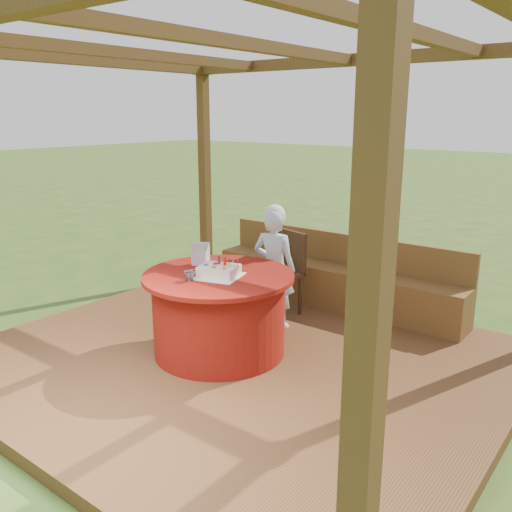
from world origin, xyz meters
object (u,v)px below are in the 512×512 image
at_px(birthday_cake, 219,271).
at_px(drinking_glass, 189,276).
at_px(chair, 282,268).
at_px(elderly_woman, 274,266).
at_px(gift_bag, 201,254).
at_px(table, 219,313).
at_px(bench, 335,282).

xyz_separation_m(birthday_cake, drinking_glass, (-0.12, -0.24, -0.01)).
distance_m(chair, drinking_glass, 1.53).
relative_size(elderly_woman, gift_bag, 5.98).
bearing_deg(table, chair, 96.88).
relative_size(bench, chair, 3.35).
distance_m(table, elderly_woman, 0.86).
bearing_deg(gift_bag, bench, 53.37).
bearing_deg(table, birthday_cake, -44.45).
xyz_separation_m(chair, drinking_glass, (0.08, -1.50, 0.29)).
distance_m(bench, birthday_cake, 1.90).
height_order(chair, drinking_glass, chair).
xyz_separation_m(table, chair, (-0.15, 1.21, 0.12)).
bearing_deg(drinking_glass, birthday_cake, 63.49).
height_order(table, drinking_glass, drinking_glass).
distance_m(birthday_cake, gift_bag, 0.43).
distance_m(bench, drinking_glass, 2.14).
distance_m(table, drinking_glass, 0.51).
xyz_separation_m(bench, gift_bag, (-0.52, -1.64, 0.59)).
xyz_separation_m(gift_bag, drinking_glass, (0.26, -0.42, -0.06)).
relative_size(elderly_woman, birthday_cake, 2.77).
bearing_deg(chair, table, -83.12).
bearing_deg(elderly_woman, gift_bag, -116.93).
height_order(table, elderly_woman, elderly_woman).
bearing_deg(chair, drinking_glass, -86.87).
relative_size(bench, gift_bag, 14.20).
xyz_separation_m(chair, elderly_woman, (0.17, -0.39, 0.14)).
height_order(chair, elderly_woman, elderly_woman).
bearing_deg(birthday_cake, chair, 99.12).
height_order(table, chair, chair).
bearing_deg(bench, elderly_woman, -100.03).
xyz_separation_m(bench, table, (-0.19, -1.77, 0.11)).
bearing_deg(chair, bench, 58.94).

